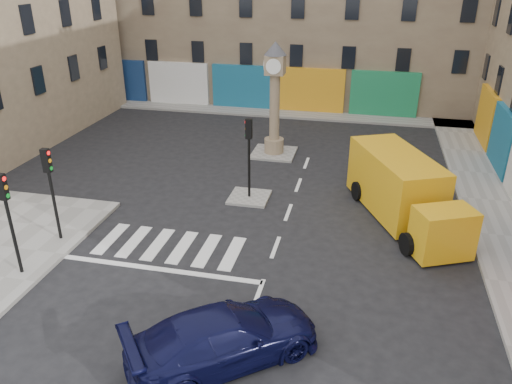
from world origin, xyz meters
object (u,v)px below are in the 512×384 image
(navy_sedan, at_px, (224,337))
(yellow_van, at_px, (403,190))
(clock_pillar, at_px, (275,92))
(traffic_light_island, at_px, (249,146))
(traffic_light_left_far, at_px, (50,180))
(traffic_light_left_near, at_px, (7,209))

(navy_sedan, height_order, yellow_van, yellow_van)
(yellow_van, bearing_deg, navy_sedan, -141.74)
(clock_pillar, distance_m, navy_sedan, 16.44)
(traffic_light_island, relative_size, yellow_van, 0.50)
(traffic_light_left_far, distance_m, navy_sedan, 9.50)
(traffic_light_left_near, height_order, navy_sedan, traffic_light_left_near)
(navy_sedan, bearing_deg, yellow_van, -65.97)
(clock_pillar, bearing_deg, navy_sedan, -83.84)
(yellow_van, bearing_deg, clock_pillar, 111.72)
(navy_sedan, bearing_deg, traffic_light_left_near, 35.14)
(traffic_light_island, bearing_deg, clock_pillar, 90.00)
(traffic_light_island, bearing_deg, navy_sedan, -80.25)
(traffic_light_island, xyz_separation_m, clock_pillar, (0.00, 6.00, 0.96))
(clock_pillar, relative_size, navy_sedan, 1.14)
(traffic_light_left_far, bearing_deg, yellow_van, 20.95)
(traffic_light_left_far, relative_size, clock_pillar, 0.61)
(traffic_light_island, bearing_deg, traffic_light_left_far, -139.40)
(traffic_light_left_far, relative_size, traffic_light_island, 1.00)
(traffic_light_left_near, bearing_deg, clock_pillar, 65.45)
(traffic_light_left_far, height_order, clock_pillar, clock_pillar)
(traffic_light_left_near, height_order, yellow_van, traffic_light_left_near)
(clock_pillar, bearing_deg, yellow_van, -43.70)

